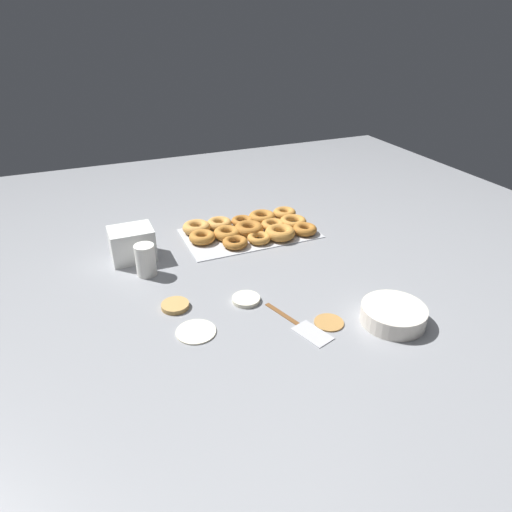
% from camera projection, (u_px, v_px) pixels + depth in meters
% --- Properties ---
extents(ground_plane, '(3.00, 3.00, 0.00)m').
position_uv_depth(ground_plane, '(248.00, 289.00, 1.42)').
color(ground_plane, gray).
extents(pancake_0, '(0.08, 0.08, 0.01)m').
position_uv_depth(pancake_0, '(246.00, 299.00, 1.36)').
color(pancake_0, silver).
rests_on(pancake_0, ground_plane).
extents(pancake_1, '(0.08, 0.08, 0.01)m').
position_uv_depth(pancake_1, '(329.00, 322.00, 1.26)').
color(pancake_1, '#B27F42').
rests_on(pancake_1, ground_plane).
extents(pancake_2, '(0.08, 0.08, 0.01)m').
position_uv_depth(pancake_2, '(175.00, 306.00, 1.33)').
color(pancake_2, tan).
rests_on(pancake_2, ground_plane).
extents(pancake_3, '(0.11, 0.11, 0.01)m').
position_uv_depth(pancake_3, '(196.00, 331.00, 1.23)').
color(pancake_3, silver).
rests_on(pancake_3, ground_plane).
extents(donut_tray, '(0.51, 0.29, 0.04)m').
position_uv_depth(donut_tray, '(251.00, 228.00, 1.77)').
color(donut_tray, silver).
rests_on(donut_tray, ground_plane).
extents(batter_bowl, '(0.18, 0.18, 0.05)m').
position_uv_depth(batter_bowl, '(393.00, 315.00, 1.26)').
color(batter_bowl, silver).
rests_on(batter_bowl, ground_plane).
extents(container_stack, '(0.15, 0.12, 0.11)m').
position_uv_depth(container_stack, '(132.00, 244.00, 1.57)').
color(container_stack, white).
rests_on(container_stack, ground_plane).
extents(paper_cup, '(0.06, 0.06, 0.11)m').
position_uv_depth(paper_cup, '(146.00, 260.00, 1.48)').
color(paper_cup, white).
rests_on(paper_cup, ground_plane).
extents(spatula, '(0.11, 0.24, 0.01)m').
position_uv_depth(spatula, '(305.00, 329.00, 1.24)').
color(spatula, brown).
rests_on(spatula, ground_plane).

